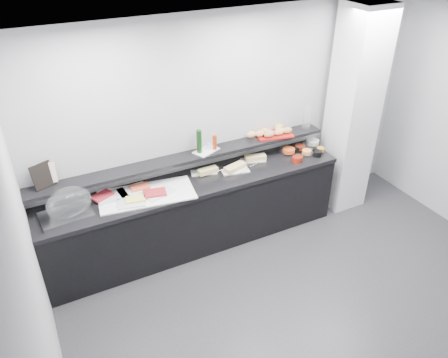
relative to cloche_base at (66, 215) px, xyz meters
name	(u,v)px	position (x,y,z in m)	size (l,w,h in m)	color
ground	(327,318)	(2.14, -1.66, -0.92)	(5.00, 5.00, 0.00)	#2D2D30
back_wall	(237,124)	(2.14, 0.34, 0.43)	(5.00, 0.02, 2.70)	#A6A9AD
ceiling	(375,54)	(2.14, -1.66, 1.78)	(5.00, 5.00, 0.00)	white
column	(353,113)	(3.64, -0.01, 0.43)	(0.50, 0.50, 2.70)	silver
buffet_cabinet	(196,215)	(1.44, 0.04, -0.50)	(3.60, 0.60, 0.85)	black
counter_top	(195,183)	(1.44, 0.04, -0.05)	(3.62, 0.62, 0.05)	black
wall_shelf	(188,157)	(1.44, 0.21, 0.21)	(3.60, 0.25, 0.04)	black
cloche_base	(66,215)	(0.00, 0.00, 0.00)	(0.51, 0.34, 0.04)	silver
cloche_dome	(69,203)	(0.05, 0.05, 0.11)	(0.46, 0.31, 0.34)	white
linen_runner	(147,195)	(0.85, 0.01, -0.01)	(1.03, 0.49, 0.01)	white
platter_meat_a	(112,197)	(0.50, 0.12, 0.00)	(0.33, 0.22, 0.01)	silver
food_meat_a	(102,196)	(0.41, 0.16, 0.02)	(0.22, 0.14, 0.02)	maroon
platter_salmon	(133,190)	(0.74, 0.15, 0.00)	(0.32, 0.22, 0.01)	white
food_salmon	(140,187)	(0.82, 0.14, 0.02)	(0.20, 0.13, 0.02)	#F05031
platter_cheese	(131,203)	(0.65, -0.09, 0.00)	(0.29, 0.19, 0.01)	silver
food_cheese	(136,199)	(0.71, -0.06, 0.02)	(0.20, 0.13, 0.02)	#E7E45A
platter_meat_b	(159,193)	(0.98, -0.03, 0.00)	(0.33, 0.22, 0.01)	silver
food_meat_b	(155,193)	(0.93, -0.04, 0.02)	(0.25, 0.16, 0.02)	maroon
sandwich_plate_left	(204,172)	(1.61, 0.16, -0.01)	(0.30, 0.13, 0.01)	white
sandwich_food_left	(208,171)	(1.64, 0.12, 0.02)	(0.24, 0.09, 0.06)	#D6BD70
tongs_left	(217,171)	(1.75, 0.10, 0.00)	(0.01, 0.01, 0.16)	#B1B3B8
sandwich_plate_mid	(235,171)	(1.96, 0.02, -0.01)	(0.33, 0.14, 0.01)	silver
sandwich_food_mid	(235,167)	(1.97, 0.04, 0.02)	(0.28, 0.11, 0.06)	#DBB972
tongs_mid	(244,170)	(2.05, -0.03, 0.00)	(0.01, 0.01, 0.16)	#A9ABB0
sandwich_plate_right	(253,160)	(2.28, 0.16, -0.01)	(0.30, 0.13, 0.01)	white
sandwich_food_right	(255,158)	(2.31, 0.14, 0.02)	(0.26, 0.10, 0.06)	#DDC274
tongs_right	(255,164)	(2.24, 0.04, 0.00)	(0.01, 0.01, 0.16)	silver
bowl_glass_fruit	(286,150)	(2.78, 0.16, 0.02)	(0.18, 0.18, 0.07)	white
fill_glass_fruit	(289,150)	(2.78, 0.11, 0.03)	(0.16, 0.16, 0.05)	#E0511E
bowl_black_jam	(295,148)	(2.90, 0.15, 0.02)	(0.15, 0.15, 0.07)	black
fill_black_jam	(300,147)	(2.96, 0.12, 0.03)	(0.13, 0.13, 0.05)	#54190C
bowl_glass_cream	(310,145)	(3.13, 0.14, 0.02)	(0.20, 0.20, 0.07)	white
fill_glass_cream	(313,142)	(3.20, 0.17, 0.03)	(0.16, 0.16, 0.05)	white
bowl_red_jam	(297,159)	(2.75, -0.11, 0.02)	(0.11, 0.11, 0.07)	maroon
fill_red_jam	(299,158)	(2.78, -0.11, 0.03)	(0.11, 0.11, 0.05)	#5B1B0D
bowl_glass_salmon	(308,153)	(2.98, -0.03, 0.02)	(0.16, 0.16, 0.07)	white
fill_glass_salmon	(307,152)	(2.96, -0.03, 0.03)	(0.11, 0.11, 0.05)	orange
bowl_black_fruit	(317,153)	(3.07, -0.09, 0.02)	(0.12, 0.12, 0.07)	black
fill_black_fruit	(321,149)	(3.16, -0.05, 0.03)	(0.10, 0.10, 0.05)	orange
framed_print	(43,176)	(-0.12, 0.27, 0.36)	(0.22, 0.02, 0.26)	black
print_art	(46,173)	(-0.09, 0.30, 0.36)	(0.21, 0.00, 0.22)	beige
condiment_tray	(206,151)	(1.67, 0.22, 0.24)	(0.29, 0.18, 0.01)	white
bottle_green_a	(199,140)	(1.60, 0.26, 0.37)	(0.05, 0.05, 0.26)	#103D13
bottle_brown	(199,143)	(1.58, 0.22, 0.36)	(0.05, 0.05, 0.24)	#3C140B
bottle_green_b	(200,142)	(1.59, 0.21, 0.38)	(0.05, 0.05, 0.28)	black
bottle_hot	(215,142)	(1.78, 0.20, 0.33)	(0.05, 0.05, 0.18)	#AA2E0C
shaker_salt	(209,146)	(1.72, 0.26, 0.28)	(0.03, 0.03, 0.07)	white
shaker_pepper	(210,146)	(1.73, 0.24, 0.28)	(0.04, 0.04, 0.07)	white
bread_tray	(273,134)	(2.62, 0.25, 0.24)	(0.45, 0.31, 0.02)	#AE1612
bread_roll_nw	(251,134)	(2.31, 0.26, 0.29)	(0.13, 0.08, 0.08)	tan
bread_roll_n	(265,131)	(2.50, 0.27, 0.29)	(0.12, 0.08, 0.08)	#C2844A
bread_roll_ne	(279,127)	(2.72, 0.29, 0.29)	(0.14, 0.09, 0.08)	#B88B46
bread_roll_sw	(269,134)	(2.51, 0.18, 0.29)	(0.16, 0.10, 0.08)	#AF6E42
bread_roll_s	(279,132)	(2.65, 0.17, 0.29)	(0.14, 0.09, 0.08)	#D58751
bread_roll_se	(287,130)	(2.76, 0.17, 0.29)	(0.13, 0.09, 0.08)	#AA8541
bread_roll_midw	(260,134)	(2.41, 0.23, 0.29)	(0.12, 0.08, 0.08)	tan
bread_roll_mide	(280,131)	(2.68, 0.19, 0.29)	(0.14, 0.09, 0.08)	gold
carafe	(307,119)	(3.07, 0.19, 0.38)	(0.11, 0.11, 0.30)	white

